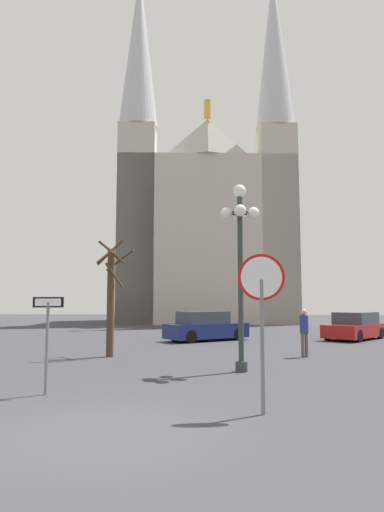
% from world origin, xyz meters
% --- Properties ---
extents(ground_plane, '(120.00, 120.00, 0.00)m').
position_xyz_m(ground_plane, '(0.00, 0.00, 0.00)').
color(ground_plane, '#38383D').
extents(cathedral, '(17.19, 13.14, 34.61)m').
position_xyz_m(cathedral, '(-0.07, 36.29, 9.91)').
color(cathedral, '#BCB5A5').
rests_on(cathedral, ground).
extents(stop_sign, '(0.89, 0.08, 2.98)m').
position_xyz_m(stop_sign, '(2.59, 1.40, 2.13)').
color(stop_sign, slate).
rests_on(stop_sign, ground).
extents(one_way_arrow_sign, '(0.68, 0.15, 2.18)m').
position_xyz_m(one_way_arrow_sign, '(-2.12, 2.79, 1.40)').
color(one_way_arrow_sign, slate).
rests_on(one_way_arrow_sign, ground).
extents(street_lamp, '(1.19, 1.19, 5.65)m').
position_xyz_m(street_lamp, '(2.36, 6.40, 3.74)').
color(street_lamp, '#2D3833').
rests_on(street_lamp, ground).
extents(bare_tree, '(1.47, 1.38, 4.50)m').
position_xyz_m(bare_tree, '(-2.44, 9.59, 2.31)').
color(bare_tree, '#473323').
rests_on(bare_tree, ground).
extents(parked_car_near_red, '(4.12, 4.53, 1.46)m').
position_xyz_m(parked_car_near_red, '(8.86, 17.94, 0.68)').
color(parked_car_near_red, maroon).
rests_on(parked_car_near_red, ground).
extents(parked_car_far_navy, '(4.53, 4.05, 1.52)m').
position_xyz_m(parked_car_far_navy, '(0.82, 16.56, 0.71)').
color(parked_car_far_navy, navy).
rests_on(parked_car_far_navy, ground).
extents(pedestrian_walking, '(0.32, 0.32, 1.79)m').
position_xyz_m(pedestrian_walking, '(4.82, 9.99, 1.09)').
color(pedestrian_walking, '#594C47').
rests_on(pedestrian_walking, ground).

